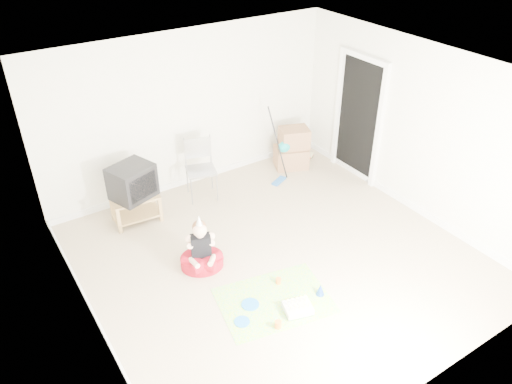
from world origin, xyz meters
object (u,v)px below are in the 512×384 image
folding_chair (201,171)px  cardboard_boxes (292,149)px  tv_stand (136,206)px  crt_tv (132,182)px  birthday_cake (298,308)px  seated_woman (202,255)px

folding_chair → cardboard_boxes: bearing=1.0°
tv_stand → cardboard_boxes: size_ratio=1.00×
crt_tv → cardboard_boxes: (3.00, 0.09, -0.34)m
folding_chair → cardboard_boxes: folding_chair is taller
tv_stand → birthday_cake: bearing=-72.4°
folding_chair → seated_woman: folding_chair is taller
tv_stand → crt_tv: size_ratio=1.23×
crt_tv → seated_woman: bearing=-97.1°
crt_tv → folding_chair: (1.16, 0.06, -0.20)m
birthday_cake → cardboard_boxes: bearing=54.7°
folding_chair → cardboard_boxes: 1.85m
tv_stand → seated_woman: 1.53m
crt_tv → seated_woman: (0.33, -1.49, -0.51)m
tv_stand → crt_tv: crt_tv is taller
tv_stand → birthday_cake: 3.01m
folding_chair → seated_woman: 1.78m
crt_tv → birthday_cake: 3.07m
seated_woman → birthday_cake: size_ratio=2.12×
folding_chair → birthday_cake: 2.97m
crt_tv → folding_chair: bearing=-16.8°
crt_tv → cardboard_boxes: 3.02m
crt_tv → seated_woman: 1.61m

